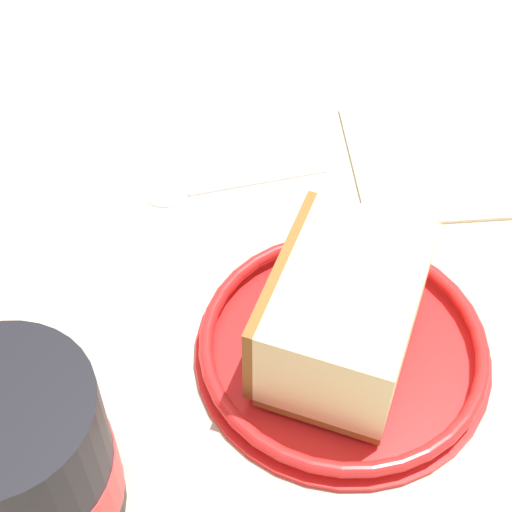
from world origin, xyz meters
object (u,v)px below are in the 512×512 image
at_px(teaspoon, 200,189).
at_px(small_plate, 343,346).
at_px(cake_slice, 343,313).
at_px(folded_napkin, 422,159).
at_px(tea_mug, 19,466).

bearing_deg(teaspoon, small_plate, 139.46).
height_order(small_plate, teaspoon, small_plate).
bearing_deg(teaspoon, cake_slice, 138.91).
height_order(small_plate, cake_slice, cake_slice).
distance_m(cake_slice, folded_napkin, 0.20).
bearing_deg(small_plate, tea_mug, 46.47).
relative_size(small_plate, tea_mug, 1.51).
relative_size(cake_slice, folded_napkin, 0.90).
xyz_separation_m(small_plate, folded_napkin, (-0.02, -0.19, -0.01)).
height_order(cake_slice, tea_mug, tea_mug).
bearing_deg(cake_slice, small_plate, 176.16).
relative_size(small_plate, folded_napkin, 1.37).
xyz_separation_m(tea_mug, folded_napkin, (-0.16, -0.33, -0.05)).
bearing_deg(tea_mug, cake_slice, -132.91).
height_order(tea_mug, teaspoon, tea_mug).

